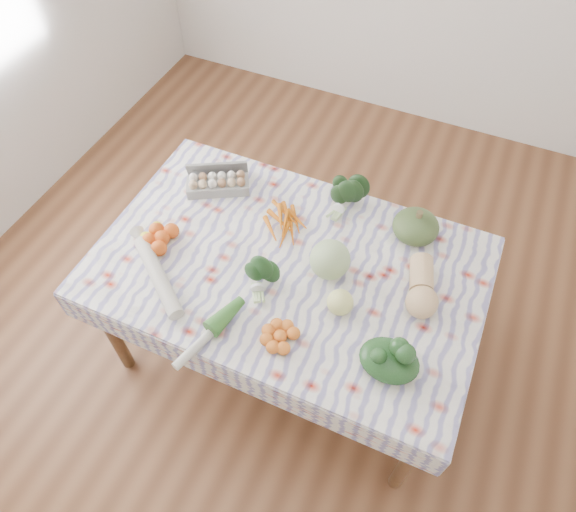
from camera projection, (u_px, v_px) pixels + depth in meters
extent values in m
plane|color=brown|center=(288.00, 346.00, 2.82)|extent=(4.50, 4.50, 0.00)
cube|color=brown|center=(288.00, 268.00, 2.24)|extent=(1.60, 1.00, 0.04)
cylinder|color=brown|center=(111.00, 331.00, 2.47)|extent=(0.06, 0.06, 0.71)
cylinder|color=brown|center=(409.00, 460.00, 2.11)|extent=(0.06, 0.06, 0.71)
cylinder|color=brown|center=(202.00, 208.00, 2.96)|extent=(0.06, 0.06, 0.71)
cylinder|color=brown|center=(457.00, 295.00, 2.60)|extent=(0.06, 0.06, 0.71)
cube|color=white|center=(288.00, 265.00, 2.22)|extent=(1.66, 1.06, 0.01)
cube|color=gray|center=(218.00, 184.00, 2.45)|extent=(0.31, 0.25, 0.08)
cube|color=orange|center=(282.00, 224.00, 2.32)|extent=(0.28, 0.27, 0.04)
ellipsoid|color=#183315|center=(344.00, 198.00, 2.36)|extent=(0.17, 0.15, 0.13)
ellipsoid|color=#40562A|center=(416.00, 226.00, 2.25)|extent=(0.25, 0.25, 0.13)
sphere|color=#A0BD7E|center=(330.00, 260.00, 2.12)|extent=(0.20, 0.20, 0.17)
ellipsoid|color=tan|center=(422.00, 286.00, 2.07)|extent=(0.20, 0.30, 0.13)
cube|color=#DD5416|center=(162.00, 238.00, 2.25)|extent=(0.23, 0.23, 0.07)
ellipsoid|color=#1B421A|center=(256.00, 277.00, 2.11)|extent=(0.19, 0.19, 0.10)
cube|color=orange|center=(280.00, 336.00, 1.97)|extent=(0.20, 0.20, 0.05)
sphere|color=#DEE27E|center=(340.00, 302.00, 2.03)|extent=(0.14, 0.14, 0.11)
ellipsoid|color=#173717|center=(389.00, 360.00, 1.88)|extent=(0.27, 0.25, 0.10)
cylinder|color=beige|center=(158.00, 276.00, 2.13)|extent=(0.40, 0.32, 0.06)
cylinder|color=beige|center=(209.00, 334.00, 1.98)|extent=(0.14, 0.35, 0.04)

